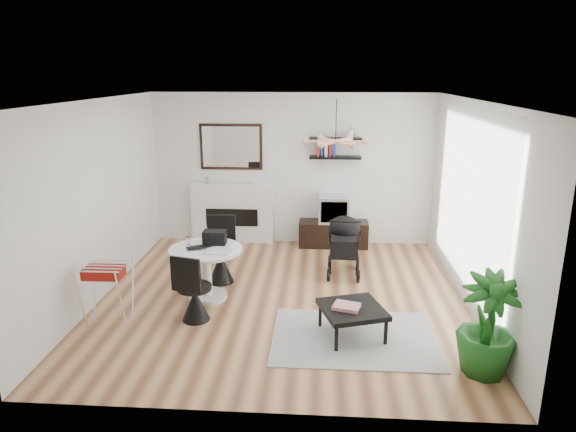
# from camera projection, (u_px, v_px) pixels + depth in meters

# --- Properties ---
(floor) EXTENTS (5.00, 5.00, 0.00)m
(floor) POSITION_uv_depth(u_px,v_px,m) (282.00, 298.00, 7.15)
(floor) COLOR brown
(floor) RESTS_ON ground
(ceiling) EXTENTS (5.00, 5.00, 0.00)m
(ceiling) POSITION_uv_depth(u_px,v_px,m) (281.00, 100.00, 6.42)
(ceiling) COLOR white
(ceiling) RESTS_ON wall_back
(wall_back) EXTENTS (5.00, 0.00, 5.00)m
(wall_back) POSITION_uv_depth(u_px,v_px,m) (293.00, 170.00, 9.19)
(wall_back) COLOR white
(wall_back) RESTS_ON floor
(wall_left) EXTENTS (0.00, 5.00, 5.00)m
(wall_left) POSITION_uv_depth(u_px,v_px,m) (98.00, 201.00, 6.95)
(wall_left) COLOR white
(wall_left) RESTS_ON floor
(wall_right) EXTENTS (0.00, 5.00, 5.00)m
(wall_right) POSITION_uv_depth(u_px,v_px,m) (474.00, 208.00, 6.62)
(wall_right) COLOR white
(wall_right) RESTS_ON floor
(sheer_curtain) EXTENTS (0.04, 3.60, 2.60)m
(sheer_curtain) POSITION_uv_depth(u_px,v_px,m) (462.00, 204.00, 6.82)
(sheer_curtain) COLOR white
(sheer_curtain) RESTS_ON wall_right
(fireplace) EXTENTS (1.50, 0.17, 2.16)m
(fireplace) POSITION_uv_depth(u_px,v_px,m) (232.00, 205.00, 9.37)
(fireplace) COLOR white
(fireplace) RESTS_ON floor
(shelf_lower) EXTENTS (0.90, 0.25, 0.04)m
(shelf_lower) POSITION_uv_depth(u_px,v_px,m) (335.00, 157.00, 8.94)
(shelf_lower) COLOR black
(shelf_lower) RESTS_ON wall_back
(shelf_upper) EXTENTS (0.90, 0.25, 0.04)m
(shelf_upper) POSITION_uv_depth(u_px,v_px,m) (336.00, 139.00, 8.86)
(shelf_upper) COLOR black
(shelf_upper) RESTS_ON wall_back
(pendant_lamp) EXTENTS (0.90, 0.90, 0.10)m
(pendant_lamp) POSITION_uv_depth(u_px,v_px,m) (336.00, 142.00, 6.81)
(pendant_lamp) COLOR tan
(pendant_lamp) RESTS_ON ceiling
(tv_console) EXTENTS (1.23, 0.43, 0.46)m
(tv_console) POSITION_uv_depth(u_px,v_px,m) (333.00, 234.00, 9.23)
(tv_console) COLOR black
(tv_console) RESTS_ON floor
(crt_tv) EXTENTS (0.54, 0.47, 0.47)m
(crt_tv) POSITION_uv_depth(u_px,v_px,m) (334.00, 209.00, 9.10)
(crt_tv) COLOR silver
(crt_tv) RESTS_ON tv_console
(dining_table) EXTENTS (1.00, 1.00, 0.73)m
(dining_table) POSITION_uv_depth(u_px,v_px,m) (206.00, 266.00, 7.03)
(dining_table) COLOR white
(dining_table) RESTS_ON floor
(laptop) EXTENTS (0.42, 0.38, 0.03)m
(laptop) POSITION_uv_depth(u_px,v_px,m) (201.00, 248.00, 6.92)
(laptop) COLOR black
(laptop) RESTS_ON dining_table
(black_bag) EXTENTS (0.32, 0.19, 0.19)m
(black_bag) POSITION_uv_depth(u_px,v_px,m) (215.00, 237.00, 7.12)
(black_bag) COLOR black
(black_bag) RESTS_ON dining_table
(newspaper) EXTENTS (0.39, 0.34, 0.01)m
(newspaper) POSITION_uv_depth(u_px,v_px,m) (218.00, 251.00, 6.85)
(newspaper) COLOR white
(newspaper) RESTS_ON dining_table
(drinking_glass) EXTENTS (0.06, 0.06, 0.11)m
(drinking_glass) POSITION_uv_depth(u_px,v_px,m) (188.00, 241.00, 7.12)
(drinking_glass) COLOR white
(drinking_glass) RESTS_ON dining_table
(chair_far) EXTENTS (0.47, 0.48, 0.98)m
(chair_far) POSITION_uv_depth(u_px,v_px,m) (221.00, 262.00, 7.65)
(chair_far) COLOR black
(chair_far) RESTS_ON floor
(chair_near) EXTENTS (0.46, 0.47, 0.91)m
(chair_near) POSITION_uv_depth(u_px,v_px,m) (194.00, 299.00, 6.44)
(chair_near) COLOR black
(chair_near) RESTS_ON floor
(drying_rack) EXTENTS (0.54, 0.50, 0.80)m
(drying_rack) POSITION_uv_depth(u_px,v_px,m) (107.00, 293.00, 6.31)
(drying_rack) COLOR white
(drying_rack) RESTS_ON floor
(stroller) EXTENTS (0.53, 0.84, 1.00)m
(stroller) POSITION_uv_depth(u_px,v_px,m) (344.00, 247.00, 7.94)
(stroller) COLOR black
(stroller) RESTS_ON floor
(rug) EXTENTS (1.93, 1.39, 0.01)m
(rug) POSITION_uv_depth(u_px,v_px,m) (354.00, 338.00, 6.08)
(rug) COLOR #999999
(rug) RESTS_ON floor
(coffee_table) EXTENTS (0.88, 0.88, 0.36)m
(coffee_table) POSITION_uv_depth(u_px,v_px,m) (352.00, 310.00, 6.05)
(coffee_table) COLOR black
(coffee_table) RESTS_ON rug
(magazines) EXTENTS (0.35, 0.31, 0.04)m
(magazines) POSITION_uv_depth(u_px,v_px,m) (346.00, 306.00, 6.01)
(magazines) COLOR #C13044
(magazines) RESTS_ON coffee_table
(potted_plant) EXTENTS (0.66, 0.66, 1.10)m
(potted_plant) POSITION_uv_depth(u_px,v_px,m) (488.00, 325.00, 5.24)
(potted_plant) COLOR #195618
(potted_plant) RESTS_ON floor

